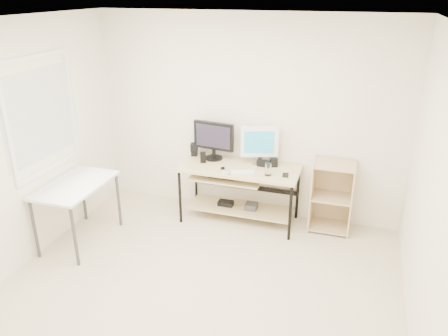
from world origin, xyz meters
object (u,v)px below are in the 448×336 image
Objects in this scene: audio_controller at (203,157)px; side_table at (76,190)px; desk at (238,182)px; black_monitor at (214,138)px; white_imac at (260,143)px; shelf_unit at (332,195)px.

side_table is at bearing -153.85° from audio_controller.
side_table is (-1.65, -1.06, 0.13)m from desk.
desk is 2.72× the size of black_monitor.
audio_controller is (-0.09, -0.17, -0.22)m from black_monitor.
black_monitor is 3.82× the size of audio_controller.
black_monitor is 1.09× the size of white_imac.
audio_controller is (-0.47, 0.01, 0.28)m from desk.
white_imac is (0.23, 0.17, 0.50)m from desk.
black_monitor is (1.27, 1.24, 0.37)m from side_table.
audio_controller is at bearing -174.85° from shelf_unit.
black_monitor reaches higher than side_table.
side_table is 2.28m from white_imac.
side_table is 6.93× the size of audio_controller.
black_monitor is (-0.38, 0.18, 0.50)m from desk.
shelf_unit is 6.24× the size of audio_controller.
black_monitor is at bearing 162.96° from white_imac.
black_monitor is at bearing 179.35° from shelf_unit.
side_table is 1.11× the size of shelf_unit.
desk is 1.97m from side_table.
white_imac is (0.61, -0.01, 0.00)m from black_monitor.
white_imac is at bearing 33.15° from side_table.
desk is 0.55m from audio_controller.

